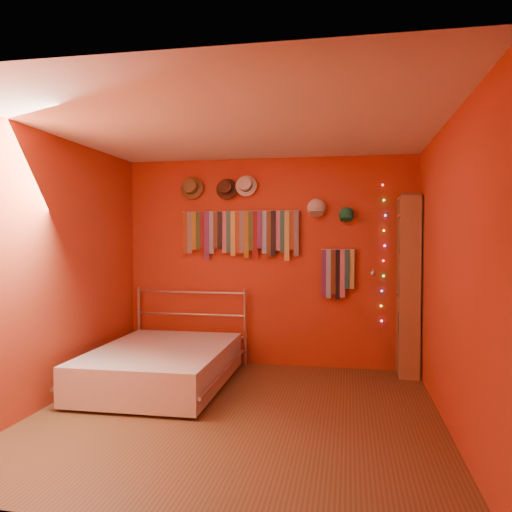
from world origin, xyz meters
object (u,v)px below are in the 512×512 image
Objects in this scene: tie_rack at (240,232)px; reading_lamp at (373,273)px; bookshelf at (413,285)px; bed at (162,365)px.

reading_lamp is at bearing -6.02° from tie_rack.
tie_rack is 2.09m from bookshelf.
reading_lamp is 0.45m from bookshelf.
bed is (-2.17, -0.84, -0.93)m from reading_lamp.
bookshelf reaches higher than bed.
bookshelf reaches higher than reading_lamp.
reading_lamp is 0.15× the size of bed.
bookshelf is (1.99, -0.15, -0.60)m from tie_rack.
bookshelf is 1.04× the size of bed.
bookshelf reaches higher than tie_rack.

